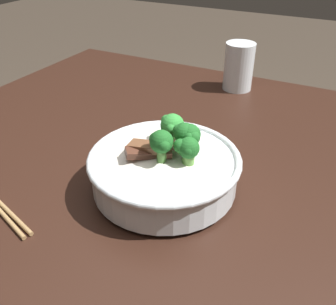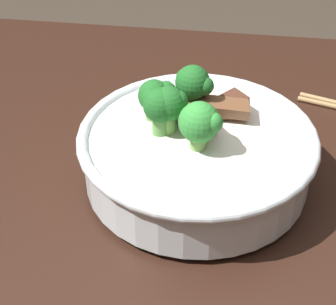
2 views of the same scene
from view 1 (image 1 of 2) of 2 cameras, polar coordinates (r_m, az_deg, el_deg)
dining_table at (r=0.76m, az=5.04°, el=-7.38°), size 1.29×0.98×0.76m
rice_bowl at (r=0.61m, az=-0.46°, el=-2.03°), size 0.25×0.25×0.13m
drinking_glass at (r=1.02m, az=10.82°, el=12.44°), size 0.08×0.08×0.12m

